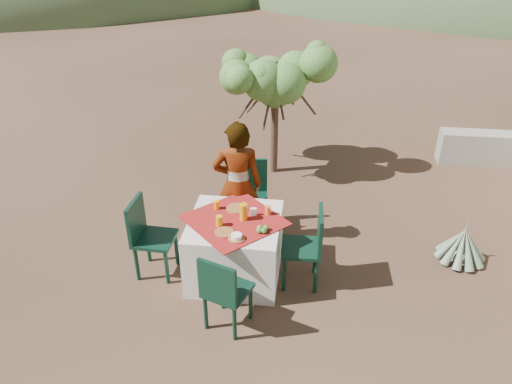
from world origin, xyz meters
TOP-DOWN VIEW (x-y plane):
  - ground at (0.00, 0.00)m, footprint 160.00×160.00m
  - table at (-0.62, -0.01)m, footprint 1.30×1.30m
  - chair_far at (-0.58, 0.99)m, footprint 0.50×0.50m
  - chair_near at (-0.59, -0.89)m, footprint 0.53×0.53m
  - chair_left at (-1.62, -0.09)m, footprint 0.46×0.46m
  - chair_right at (0.22, -0.05)m, footprint 0.46×0.46m
  - person at (-0.69, 0.65)m, footprint 0.65×0.47m
  - shrub_tree at (-0.37, 2.73)m, footprint 1.57×1.54m
  - agave at (2.07, 0.60)m, footprint 0.61×0.59m
  - plate_far at (-0.64, 0.21)m, footprint 0.24×0.24m
  - plate_near at (-0.69, -0.28)m, footprint 0.21×0.21m
  - glass_far at (-0.86, 0.19)m, footprint 0.06×0.06m
  - glass_near at (-0.77, -0.15)m, footprint 0.08×0.08m
  - juice_pitcher at (-0.52, 0.01)m, footprint 0.09×0.09m
  - bowl_plate at (-0.54, -0.37)m, footprint 0.18×0.18m
  - white_bowl at (-0.54, -0.37)m, footprint 0.12×0.12m
  - jar_left at (-0.26, 0.15)m, footprint 0.06×0.06m
  - jar_right at (-0.26, 0.15)m, footprint 0.06×0.06m
  - napkin_holder at (-0.42, 0.11)m, footprint 0.08×0.05m
  - fruit_cluster at (-0.29, -0.21)m, footprint 0.13×0.12m

SIDE VIEW (x-z plane):
  - ground at x=0.00m, z-range 0.00..0.00m
  - agave at x=2.07m, z-range -0.10..0.54m
  - table at x=-0.62m, z-range 0.00..0.76m
  - chair_near at x=-0.59m, z-range 0.05..0.95m
  - chair_right at x=0.22m, z-range 0.05..1.01m
  - chair_left at x=-1.62m, z-range 0.05..1.01m
  - chair_far at x=-0.58m, z-range 0.05..1.02m
  - bowl_plate at x=-0.54m, z-range 0.76..0.77m
  - plate_far at x=-0.64m, z-range 0.76..0.78m
  - plate_near at x=-0.69m, z-range 0.76..0.78m
  - fruit_cluster at x=-0.29m, z-range 0.76..0.83m
  - white_bowl at x=-0.54m, z-range 0.77..0.82m
  - napkin_holder at x=-0.42m, z-range 0.76..0.85m
  - jar_left at x=-0.26m, z-range 0.76..0.86m
  - glass_far at x=-0.86m, z-range 0.76..0.86m
  - jar_right at x=-0.26m, z-range 0.76..0.86m
  - glass_near at x=-0.77m, z-range 0.76..0.88m
  - person at x=-0.69m, z-range 0.00..1.66m
  - juice_pitcher at x=-0.52m, z-range 0.76..0.96m
  - shrub_tree at x=-0.37m, z-range 0.53..2.38m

